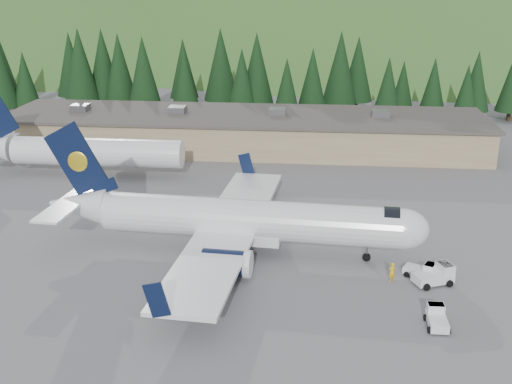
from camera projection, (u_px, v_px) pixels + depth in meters
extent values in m
plane|color=slate|center=(250.00, 253.00, 60.43)|extent=(600.00, 600.00, 0.00)
cylinder|color=white|center=(250.00, 219.00, 59.34)|extent=(27.85, 5.69, 3.71)
ellipsoid|color=white|center=(402.00, 229.00, 57.12)|extent=(5.08, 4.05, 3.71)
cylinder|color=black|center=(391.00, 224.00, 57.13)|extent=(1.60, 3.15, 3.06)
cone|color=white|center=(79.00, 205.00, 61.91)|extent=(6.18, 4.13, 3.71)
cube|color=white|center=(239.00, 234.00, 60.00)|extent=(8.11, 3.72, 0.99)
cube|color=white|center=(229.00, 228.00, 59.98)|extent=(7.83, 33.88, 0.35)
cube|color=black|center=(246.00, 164.00, 75.45)|extent=(2.01, 0.29, 2.84)
cube|color=black|center=(157.00, 300.00, 44.15)|extent=(2.01, 0.29, 2.84)
cylinder|color=black|center=(250.00, 215.00, 65.43)|extent=(4.30, 2.56, 2.27)
cylinder|color=white|center=(268.00, 216.00, 65.13)|extent=(0.76, 2.45, 2.41)
cube|color=white|center=(250.00, 210.00, 65.25)|extent=(2.18, 0.40, 0.89)
cylinder|color=black|center=(226.00, 263.00, 54.75)|extent=(4.30, 2.56, 2.27)
cylinder|color=white|center=(248.00, 264.00, 54.45)|extent=(0.76, 2.45, 2.41)
cube|color=white|center=(226.00, 257.00, 54.58)|extent=(2.18, 0.40, 0.89)
cube|color=black|center=(76.00, 159.00, 60.38)|extent=(6.11, 0.73, 7.25)
ellipsoid|color=yellow|center=(79.00, 161.00, 60.60)|extent=(1.96, 0.32, 1.96)
ellipsoid|color=yellow|center=(78.00, 162.00, 60.23)|extent=(1.96, 0.32, 1.96)
cube|color=black|center=(104.00, 186.00, 60.80)|extent=(2.74, 0.44, 1.96)
cube|color=white|center=(74.00, 200.00, 61.83)|extent=(3.45, 12.50, 0.22)
cylinder|color=slate|center=(367.00, 252.00, 58.39)|extent=(0.21, 0.21, 1.78)
cylinder|color=black|center=(367.00, 257.00, 58.56)|extent=(0.77, 0.33, 0.75)
cylinder|color=slate|center=(225.00, 230.00, 63.07)|extent=(0.25, 0.25, 1.98)
cylinder|color=black|center=(229.00, 235.00, 63.15)|extent=(1.11, 0.42, 1.09)
cylinder|color=black|center=(221.00, 234.00, 63.28)|extent=(1.11, 0.42, 1.09)
cylinder|color=slate|center=(212.00, 252.00, 58.10)|extent=(0.25, 0.25, 1.98)
cylinder|color=black|center=(217.00, 257.00, 58.18)|extent=(1.11, 0.42, 1.09)
cylinder|color=black|center=(208.00, 256.00, 58.31)|extent=(1.11, 0.42, 1.09)
cylinder|color=white|center=(98.00, 152.00, 82.16)|extent=(22.00, 3.60, 3.60)
cube|color=silver|center=(433.00, 278.00, 54.14)|extent=(3.67, 2.79, 0.77)
cube|color=silver|center=(445.00, 269.00, 54.23)|extent=(1.61, 1.84, 0.99)
cube|color=black|center=(445.00, 264.00, 54.09)|extent=(1.46, 1.70, 0.11)
cylinder|color=black|center=(438.00, 275.00, 55.33)|extent=(0.66, 0.46, 0.61)
cylinder|color=black|center=(450.00, 284.00, 53.75)|extent=(0.66, 0.46, 0.61)
cylinder|color=black|center=(416.00, 278.00, 54.72)|extent=(0.66, 0.46, 0.61)
cylinder|color=black|center=(427.00, 287.00, 53.14)|extent=(0.66, 0.46, 0.61)
cube|color=silver|center=(419.00, 271.00, 55.56)|extent=(2.94, 2.34, 0.61)
cube|color=silver|center=(430.00, 268.00, 54.95)|extent=(1.33, 1.49, 0.79)
cube|color=black|center=(430.00, 264.00, 54.84)|extent=(1.21, 1.37, 0.09)
cylinder|color=black|center=(432.00, 273.00, 55.76)|extent=(0.53, 0.39, 0.49)
cylinder|color=black|center=(426.00, 279.00, 54.63)|extent=(0.53, 0.39, 0.49)
cylinder|color=black|center=(412.00, 268.00, 56.63)|extent=(0.53, 0.39, 0.49)
cylinder|color=black|center=(407.00, 274.00, 55.51)|extent=(0.53, 0.39, 0.49)
cube|color=silver|center=(437.00, 321.00, 47.59)|extent=(1.39, 2.71, 0.63)
cube|color=silver|center=(436.00, 309.00, 48.26)|extent=(1.27, 0.92, 0.81)
cube|color=black|center=(436.00, 305.00, 48.14)|extent=(1.18, 0.83, 0.09)
cylinder|color=black|center=(425.00, 317.00, 48.57)|extent=(0.20, 0.51, 0.50)
cylinder|color=black|center=(444.00, 318.00, 48.45)|extent=(0.20, 0.51, 0.50)
cylinder|color=black|center=(429.00, 330.00, 46.88)|extent=(0.20, 0.51, 0.50)
cylinder|color=black|center=(449.00, 331.00, 46.76)|extent=(0.20, 0.51, 0.50)
cube|color=#8C7559|center=(244.00, 132.00, 95.89)|extent=(70.00, 16.00, 4.80)
cube|color=#47423D|center=(244.00, 115.00, 95.06)|extent=(71.00, 17.00, 0.40)
cube|color=slate|center=(80.00, 108.00, 97.19)|extent=(2.50, 2.50, 1.00)
cube|color=slate|center=(177.00, 110.00, 95.78)|extent=(2.50, 2.50, 1.00)
cube|color=slate|center=(277.00, 112.00, 94.38)|extent=(2.50, 2.50, 1.00)
cube|color=slate|center=(381.00, 114.00, 92.98)|extent=(2.50, 2.50, 1.00)
imported|color=yellow|center=(392.00, 272.00, 54.61)|extent=(0.75, 0.68, 1.71)
cone|color=black|center=(1.00, 65.00, 123.58)|extent=(5.98, 5.98, 12.24)
cone|color=black|center=(25.00, 80.00, 114.70)|extent=(4.97, 4.97, 10.16)
cone|color=black|center=(71.00, 64.00, 124.73)|extent=(5.97, 5.97, 12.21)
cone|color=black|center=(80.00, 65.00, 116.71)|extent=(6.59, 6.59, 13.48)
cone|color=black|center=(103.00, 64.00, 119.40)|extent=(6.45, 6.45, 13.20)
cone|color=black|center=(119.00, 68.00, 117.68)|extent=(6.16, 6.16, 12.59)
cone|color=black|center=(143.00, 71.00, 114.90)|extent=(6.06, 6.06, 12.39)
cone|color=black|center=(183.00, 68.00, 123.52)|extent=(5.53, 5.53, 11.30)
cone|color=black|center=(185.00, 78.00, 115.24)|extent=(5.11, 5.11, 10.45)
cone|color=black|center=(221.00, 64.00, 119.01)|extent=(6.49, 6.49, 13.27)
cone|color=black|center=(242.00, 79.00, 113.00)|extent=(5.29, 5.29, 10.81)
cone|color=black|center=(257.00, 69.00, 114.43)|extent=(6.34, 6.34, 12.97)
cone|color=black|center=(287.00, 86.00, 111.63)|extent=(4.67, 4.67, 9.54)
cone|color=black|center=(312.00, 79.00, 113.86)|extent=(5.24, 5.24, 10.73)
cone|color=black|center=(340.00, 67.00, 116.78)|extent=(6.37, 6.37, 13.02)
cone|color=black|center=(358.00, 69.00, 119.48)|extent=(5.87, 5.87, 12.01)
cone|color=black|center=(388.00, 86.00, 110.54)|extent=(4.80, 4.80, 9.82)
cone|color=black|center=(403.00, 83.00, 118.69)|extent=(4.07, 4.07, 8.33)
cone|color=black|center=(434.00, 84.00, 113.45)|extent=(4.57, 4.57, 9.35)
cone|color=black|center=(467.00, 90.00, 110.89)|extent=(4.26, 4.26, 8.71)
cone|color=black|center=(476.00, 81.00, 112.30)|extent=(5.14, 5.14, 10.51)
ellipsoid|color=#375821|center=(71.00, 240.00, 253.20)|extent=(336.00, 240.00, 240.00)
ellipsoid|color=#375821|center=(395.00, 246.00, 272.52)|extent=(420.00, 300.00, 300.00)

